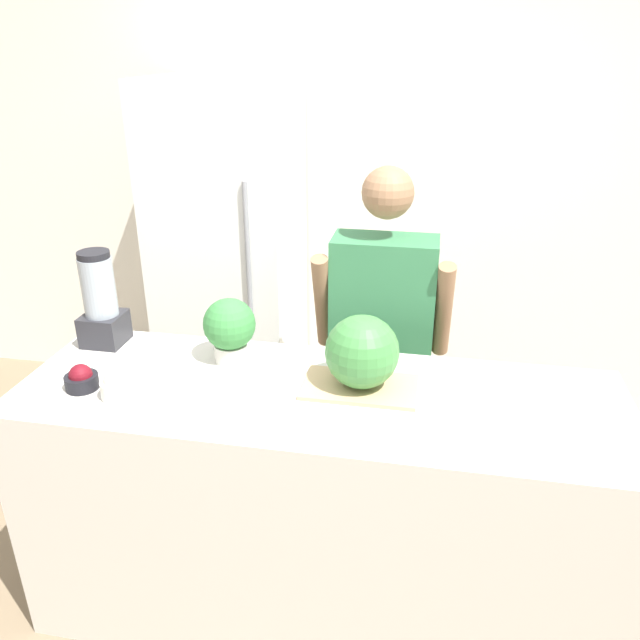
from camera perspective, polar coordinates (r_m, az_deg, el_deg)
The scene contains 10 objects.
wall_back at distance 3.53m, azimuth 5.02°, elevation 12.08°, with size 8.00×0.06×2.60m.
counter_island at distance 2.38m, azimuth -0.16°, elevation -16.62°, with size 2.04×0.68×0.96m.
refrigerator at distance 3.41m, azimuth -8.16°, elevation 5.22°, with size 0.70×0.70×1.88m.
person at distance 2.72m, azimuth 5.58°, elevation -2.64°, with size 0.57×0.26×1.60m.
cutting_board at distance 2.11m, azimuth 3.65°, elevation -6.14°, with size 0.38×0.23×0.01m.
watermelon at distance 2.06m, azimuth 3.86°, elevation -2.91°, with size 0.25×0.25×0.25m.
bowl_cherries at distance 2.25m, azimuth -20.99°, elevation -5.06°, with size 0.11×0.11×0.09m.
bowl_cream at distance 2.15m, azimuth -17.86°, elevation -5.63°, with size 0.12×0.12×0.11m.
blender at distance 2.50m, azimuth -19.42°, elevation 1.50°, with size 0.15×0.15×0.37m.
potted_plant at distance 2.26m, azimuth -8.27°, elevation -0.70°, with size 0.19×0.19×0.24m.
Camera 1 is at (0.34, -1.43, 2.03)m, focal length 35.00 mm.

